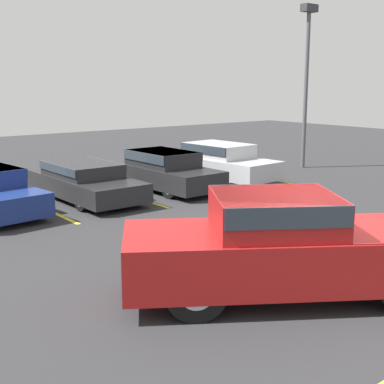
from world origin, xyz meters
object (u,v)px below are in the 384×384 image
Objects in this scene: parked_sedan_b at (84,179)px; parked_sedan_c at (164,169)px; pickup_truck at (291,246)px; parked_sedan_d at (220,160)px; light_post at (307,67)px.

parked_sedan_b is 1.07× the size of parked_sedan_c.
pickup_truck reaches higher than parked_sedan_d.
pickup_truck is 1.20× the size of parked_sedan_d.
parked_sedan_d is (5.51, -0.00, 0.10)m from parked_sedan_b.
parked_sedan_b is 5.51m from parked_sedan_d.
parked_sedan_c is at bearing -178.45° from light_post.
parked_sedan_c is at bearing -88.63° from parked_sedan_d.
parked_sedan_b is at bearing -96.65° from parked_sedan_c.
parked_sedan_c is at bearing 100.41° from pickup_truck.
parked_sedan_c is at bearing 84.18° from parked_sedan_b.
parked_sedan_d reaches higher than parked_sedan_c.
pickup_truck is 0.86× the size of light_post.
pickup_truck is 11.05m from parked_sedan_d.
parked_sedan_d is at bearing 89.33° from parked_sedan_b.
light_post is at bearing 85.34° from parked_sedan_d.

